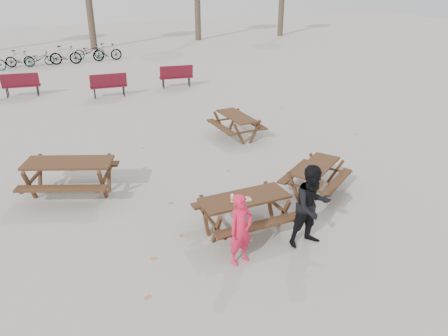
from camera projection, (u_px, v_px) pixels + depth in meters
name	position (u px, v px, depth m)	size (l,w,h in m)	color
ground	(244.00, 230.00, 9.07)	(80.00, 80.00, 0.00)	gray
main_picnic_table	(244.00, 205.00, 8.82)	(1.80, 1.45, 0.78)	#331D12
food_tray	(246.00, 200.00, 8.61)	(0.18, 0.11, 0.04)	white
bread_roll	(246.00, 198.00, 8.59)	(0.14, 0.06, 0.05)	tan
soda_bottle	(232.00, 198.00, 8.54)	(0.07, 0.07, 0.17)	silver
child	(241.00, 230.00, 7.81)	(0.50, 0.33, 1.38)	#E01C41
adult	(312.00, 206.00, 8.28)	(0.81, 0.63, 1.67)	black
picnic_table_east	(315.00, 178.00, 10.51)	(1.60, 1.29, 0.69)	#331D12
picnic_table_north	(71.00, 178.00, 10.32)	(2.01, 1.62, 0.86)	#331D12
picnic_table_far	(236.00, 126.00, 13.98)	(1.67, 1.35, 0.72)	#331D12
park_bench_row	(68.00, 85.00, 18.37)	(10.65, 2.26, 1.03)	maroon
bicycle_row	(55.00, 56.00, 24.74)	(8.01, 2.12, 1.05)	black
fallen_leaves	(218.00, 178.00, 11.32)	(11.00, 11.00, 0.01)	#B26C2A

